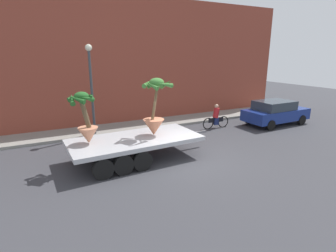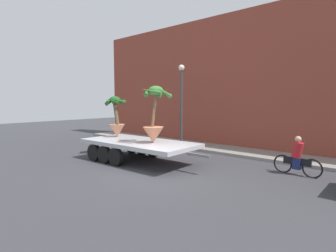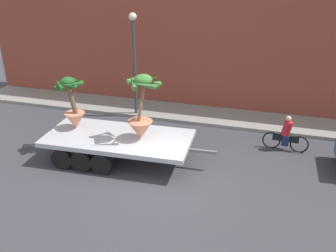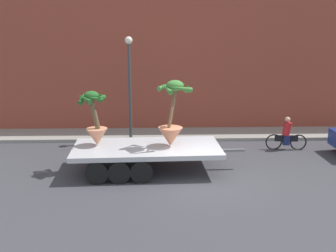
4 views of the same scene
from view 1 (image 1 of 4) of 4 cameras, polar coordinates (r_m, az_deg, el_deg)
ground_plane at (r=11.81m, az=4.71°, el=-7.07°), size 60.00×60.00×0.00m
sidewalk at (r=17.00m, az=-6.07°, el=0.17°), size 24.00×2.20×0.15m
building_facade at (r=18.03m, az=-8.42°, el=13.58°), size 24.00×1.20×8.00m
flatbed_trailer at (r=11.48m, az=-8.14°, el=-3.74°), size 6.64×2.82×0.98m
potted_palm_rear at (r=11.61m, az=-2.85°, el=3.10°), size 1.33×1.37×2.52m
potted_palm_middle at (r=10.98m, az=-17.34°, el=1.21°), size 1.13×1.15×2.10m
cyclist at (r=16.67m, az=10.32°, el=1.80°), size 1.84×0.37×1.54m
parked_car at (r=18.60m, az=22.14°, el=2.81°), size 4.41×2.04×1.58m
street_lamp at (r=14.89m, az=-16.32°, el=9.85°), size 0.36×0.36×4.83m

